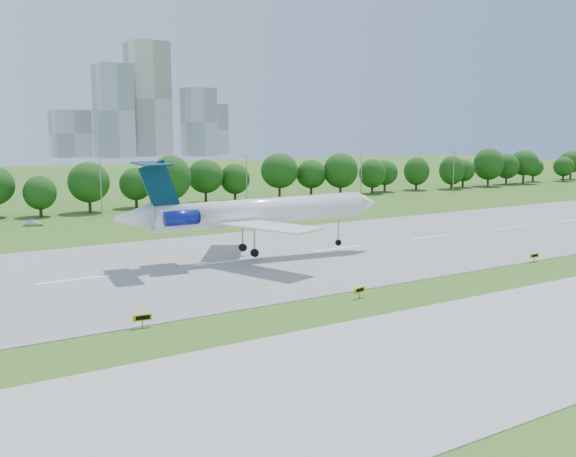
% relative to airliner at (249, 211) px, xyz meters
% --- Properties ---
extents(ground, '(600.00, 600.00, 0.00)m').
position_rel_airliner_xyz_m(ground, '(15.39, -25.25, -6.89)').
color(ground, '#2C5516').
rests_on(ground, ground).
extents(runway, '(400.00, 45.00, 0.08)m').
position_rel_airliner_xyz_m(runway, '(15.39, -0.25, -6.85)').
color(runway, gray).
rests_on(runway, ground).
extents(tree_line, '(288.40, 8.40, 10.40)m').
position_rel_airliner_xyz_m(tree_line, '(15.39, 66.75, -0.71)').
color(tree_line, '#382314').
rests_on(tree_line, ground).
extents(light_poles, '(175.90, 0.25, 12.19)m').
position_rel_airliner_xyz_m(light_poles, '(12.89, 56.75, -0.56)').
color(light_poles, gray).
rests_on(light_poles, ground).
extents(skyline, '(127.00, 52.00, 80.00)m').
position_rel_airliner_xyz_m(skyline, '(115.55, 365.37, 23.57)').
color(skyline, '#B2B2B7').
rests_on(skyline, ground).
extents(airliner, '(39.90, 28.91, 13.64)m').
position_rel_airliner_xyz_m(airliner, '(0.00, 0.00, 0.00)').
color(airliner, white).
rests_on(airliner, ground).
extents(taxi_sign_left, '(1.82, 0.42, 1.27)m').
position_rel_airliner_xyz_m(taxi_sign_left, '(-23.86, -22.94, -5.96)').
color(taxi_sign_left, gray).
rests_on(taxi_sign_left, ground).
extents(taxi_sign_centre, '(1.71, 0.57, 1.20)m').
position_rel_airliner_xyz_m(taxi_sign_centre, '(-0.11, -25.26, -6.01)').
color(taxi_sign_centre, gray).
rests_on(taxi_sign_centre, ground).
extents(taxi_sign_right, '(1.68, 0.25, 1.18)m').
position_rel_airliner_xyz_m(taxi_sign_right, '(32.73, -22.83, -6.03)').
color(taxi_sign_right, gray).
rests_on(taxi_sign_right, ground).
extents(service_vehicle_b, '(3.88, 2.72, 1.23)m').
position_rel_airliner_xyz_m(service_vehicle_b, '(-19.74, 50.35, -6.28)').
color(service_vehicle_b, white).
rests_on(service_vehicle_b, ground).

